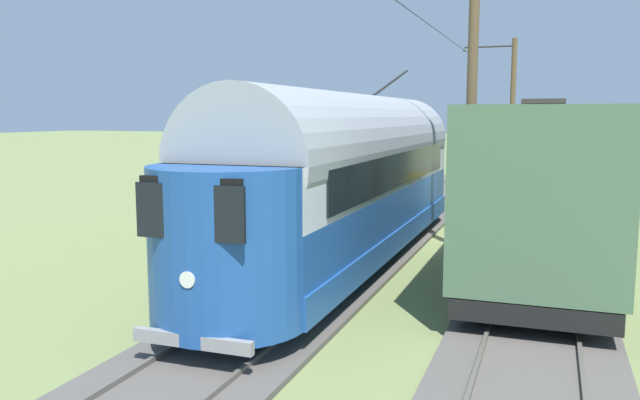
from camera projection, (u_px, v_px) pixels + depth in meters
The scene contains 9 objects.
ground_plane at pixel (462, 239), 19.61m from camera, with size 220.00×220.00×0.00m, color olive.
track_streetcar_siding at pixel (542, 240), 19.12m from camera, with size 2.80×80.00×0.18m.
track_adjacent_siding at pixel (392, 231), 20.67m from camera, with size 2.80×80.00×0.18m.
vintage_streetcar at pixel (352, 175), 16.28m from camera, with size 2.65×15.81×5.11m.
boxcar_adjacent at pixel (544, 176), 16.87m from camera, with size 2.96×14.60×3.85m.
catenary_pole_foreground at pixel (511, 109), 34.60m from camera, with size 2.86×0.28×7.84m.
catenary_pole_mid_near at pixel (469, 103), 17.43m from camera, with size 2.86×0.28×7.84m.
overhead_wire_run at pixel (440, 31), 27.03m from camera, with size 2.65×22.42×0.18m.
track_end_bumper at pixel (547, 184), 31.62m from camera, with size 1.80×0.60×0.80m, color #B2A519.
Camera 1 is at (-2.46, 19.62, 3.76)m, focal length 35.96 mm.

